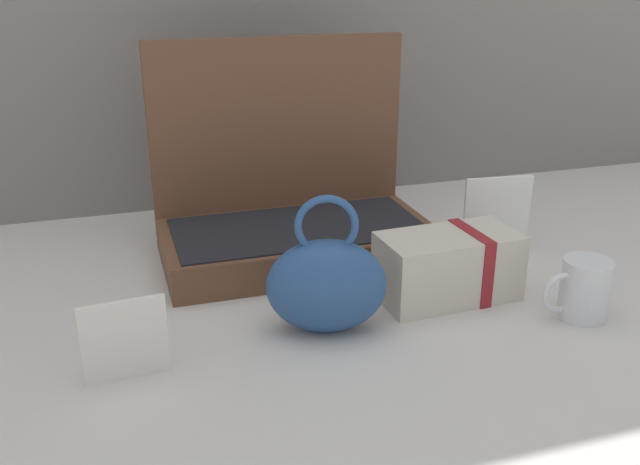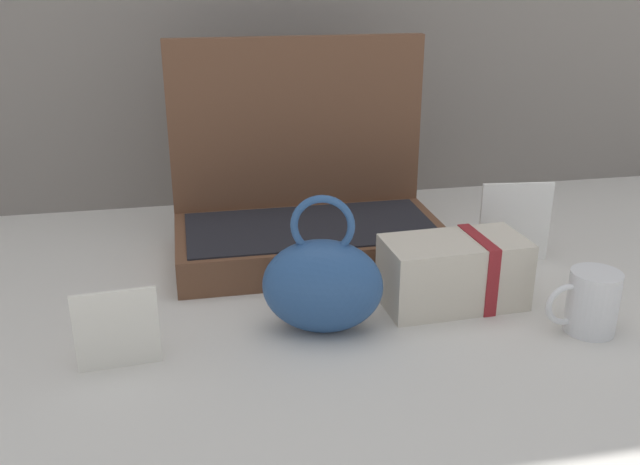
{
  "view_description": "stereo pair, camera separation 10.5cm",
  "coord_description": "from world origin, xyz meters",
  "px_view_note": "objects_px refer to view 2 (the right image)",
  "views": [
    {
      "loc": [
        -0.27,
        -0.95,
        0.52
      ],
      "look_at": [
        0.02,
        -0.02,
        0.14
      ],
      "focal_mm": 39.23,
      "sensor_mm": 36.0,
      "label": 1
    },
    {
      "loc": [
        -0.17,
        -0.98,
        0.52
      ],
      "look_at": [
        0.02,
        -0.02,
        0.14
      ],
      "focal_mm": 39.23,
      "sensor_mm": 36.0,
      "label": 2
    }
  ],
  "objects_px": {
    "teal_pouch_handbag": "(323,284)",
    "open_suitcase": "(306,204)",
    "coffee_mug": "(591,302)",
    "cream_toiletry_bag": "(455,272)",
    "info_card_left": "(117,329)",
    "poster_card_right": "(515,222)"
  },
  "relations": [
    {
      "from": "teal_pouch_handbag",
      "to": "open_suitcase",
      "type": "bearing_deg",
      "value": 84.32
    },
    {
      "from": "open_suitcase",
      "to": "coffee_mug",
      "type": "relative_size",
      "value": 4.34
    },
    {
      "from": "cream_toiletry_bag",
      "to": "coffee_mug",
      "type": "relative_size",
      "value": 2.04
    },
    {
      "from": "open_suitcase",
      "to": "coffee_mug",
      "type": "height_order",
      "value": "open_suitcase"
    },
    {
      "from": "cream_toiletry_bag",
      "to": "teal_pouch_handbag",
      "type": "bearing_deg",
      "value": -168.5
    },
    {
      "from": "coffee_mug",
      "to": "info_card_left",
      "type": "relative_size",
      "value": 0.99
    },
    {
      "from": "teal_pouch_handbag",
      "to": "coffee_mug",
      "type": "relative_size",
      "value": 1.9
    },
    {
      "from": "cream_toiletry_bag",
      "to": "open_suitcase",
      "type": "bearing_deg",
      "value": 126.14
    },
    {
      "from": "cream_toiletry_bag",
      "to": "coffee_mug",
      "type": "bearing_deg",
      "value": -37.68
    },
    {
      "from": "open_suitcase",
      "to": "cream_toiletry_bag",
      "type": "height_order",
      "value": "open_suitcase"
    },
    {
      "from": "teal_pouch_handbag",
      "to": "info_card_left",
      "type": "distance_m",
      "value": 0.29
    },
    {
      "from": "cream_toiletry_bag",
      "to": "info_card_left",
      "type": "relative_size",
      "value": 2.01
    },
    {
      "from": "coffee_mug",
      "to": "poster_card_right",
      "type": "bearing_deg",
      "value": 88.64
    },
    {
      "from": "teal_pouch_handbag",
      "to": "poster_card_right",
      "type": "bearing_deg",
      "value": 25.57
    },
    {
      "from": "coffee_mug",
      "to": "poster_card_right",
      "type": "relative_size",
      "value": 0.75
    },
    {
      "from": "open_suitcase",
      "to": "info_card_left",
      "type": "xyz_separation_m",
      "value": [
        -0.32,
        -0.36,
        -0.03
      ]
    },
    {
      "from": "teal_pouch_handbag",
      "to": "coffee_mug",
      "type": "bearing_deg",
      "value": -11.6
    },
    {
      "from": "info_card_left",
      "to": "poster_card_right",
      "type": "xyz_separation_m",
      "value": [
        0.68,
        0.23,
        0.02
      ]
    },
    {
      "from": "open_suitcase",
      "to": "coffee_mug",
      "type": "distance_m",
      "value": 0.53
    },
    {
      "from": "poster_card_right",
      "to": "cream_toiletry_bag",
      "type": "bearing_deg",
      "value": -133.4
    },
    {
      "from": "poster_card_right",
      "to": "info_card_left",
      "type": "bearing_deg",
      "value": -154.82
    },
    {
      "from": "open_suitcase",
      "to": "poster_card_right",
      "type": "bearing_deg",
      "value": -18.76
    }
  ]
}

